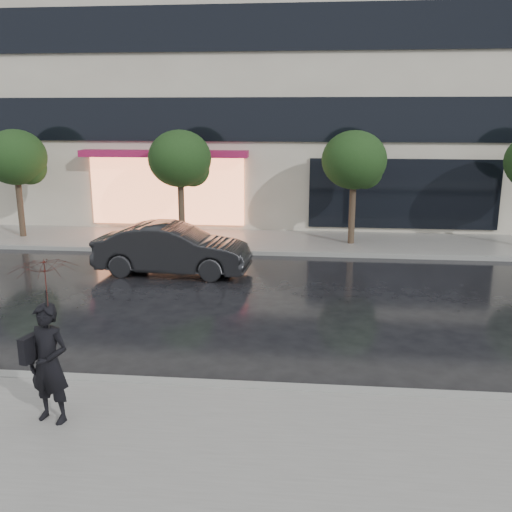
# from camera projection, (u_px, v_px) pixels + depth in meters

# --- Properties ---
(ground) EXTENTS (120.00, 120.00, 0.00)m
(ground) POSITION_uv_depth(u_px,v_px,m) (221.00, 365.00, 10.60)
(ground) COLOR black
(ground) RESTS_ON ground
(sidewalk_near) EXTENTS (60.00, 4.50, 0.12)m
(sidewalk_near) POSITION_uv_depth(u_px,v_px,m) (181.00, 467.00, 7.45)
(sidewalk_near) COLOR slate
(sidewalk_near) RESTS_ON ground
(sidewalk_far) EXTENTS (60.00, 3.50, 0.12)m
(sidewalk_far) POSITION_uv_depth(u_px,v_px,m) (266.00, 241.00, 20.47)
(sidewalk_far) COLOR slate
(sidewalk_far) RESTS_ON ground
(curb_near) EXTENTS (60.00, 0.25, 0.14)m
(curb_near) POSITION_uv_depth(u_px,v_px,m) (211.00, 386.00, 9.62)
(curb_near) COLOR gray
(curb_near) RESTS_ON ground
(curb_far) EXTENTS (60.00, 0.25, 0.14)m
(curb_far) POSITION_uv_depth(u_px,v_px,m) (262.00, 253.00, 18.78)
(curb_far) COLOR gray
(curb_far) RESTS_ON ground
(office_building) EXTENTS (30.00, 12.76, 18.00)m
(office_building) POSITION_uv_depth(u_px,v_px,m) (281.00, 11.00, 25.73)
(office_building) COLOR beige
(office_building) RESTS_ON ground
(tree_far_west) EXTENTS (2.20, 2.20, 3.99)m
(tree_far_west) POSITION_uv_depth(u_px,v_px,m) (18.00, 159.00, 20.42)
(tree_far_west) COLOR #33261C
(tree_far_west) RESTS_ON ground
(tree_mid_west) EXTENTS (2.20, 2.20, 3.99)m
(tree_mid_west) POSITION_uv_depth(u_px,v_px,m) (182.00, 161.00, 19.84)
(tree_mid_west) COLOR #33261C
(tree_mid_west) RESTS_ON ground
(tree_mid_east) EXTENTS (2.20, 2.20, 3.99)m
(tree_mid_east) POSITION_uv_depth(u_px,v_px,m) (356.00, 162.00, 19.27)
(tree_mid_east) COLOR #33261C
(tree_mid_east) RESTS_ON ground
(parked_car) EXTENTS (4.51, 1.78, 1.46)m
(parked_car) POSITION_uv_depth(u_px,v_px,m) (173.00, 249.00, 16.44)
(parked_car) COLOR black
(parked_car) RESTS_ON ground
(pedestrian_with_umbrella) EXTENTS (1.12, 1.13, 2.48)m
(pedestrian_with_umbrella) POSITION_uv_depth(u_px,v_px,m) (47.00, 320.00, 8.09)
(pedestrian_with_umbrella) COLOR black
(pedestrian_with_umbrella) RESTS_ON sidewalk_near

